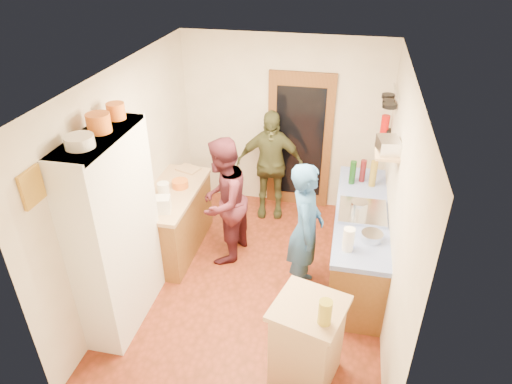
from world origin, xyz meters
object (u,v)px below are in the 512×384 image
(hutch_body, at_px, (116,234))
(person_back, at_px, (271,165))
(island_base, at_px, (307,343))
(person_hob, at_px, (308,231))
(person_left, at_px, (226,200))
(right_counter_base, at_px, (358,242))

(hutch_body, height_order, person_back, hutch_body)
(island_base, bearing_deg, person_hob, 96.67)
(person_left, bearing_deg, person_back, 171.41)
(right_counter_base, distance_m, person_left, 1.73)
(island_base, bearing_deg, person_back, 107.12)
(person_hob, height_order, person_back, person_hob)
(person_hob, relative_size, person_left, 0.99)
(hutch_body, distance_m, right_counter_base, 2.90)
(island_base, xyz_separation_m, person_left, (-1.23, 1.69, 0.41))
(person_back, bearing_deg, island_base, -80.45)
(island_base, distance_m, person_hob, 1.33)
(right_counter_base, xyz_separation_m, person_left, (-1.67, -0.03, 0.42))
(hutch_body, bearing_deg, person_left, 56.94)
(person_left, bearing_deg, person_hob, 77.52)
(right_counter_base, distance_m, person_back, 1.75)
(right_counter_base, xyz_separation_m, island_base, (-0.45, -1.72, 0.01))
(hutch_body, height_order, person_hob, hutch_body)
(person_left, bearing_deg, hutch_body, -23.72)
(island_base, height_order, person_hob, person_hob)
(right_counter_base, distance_m, person_hob, 0.86)
(person_left, relative_size, person_back, 1.02)
(island_base, relative_size, person_back, 0.52)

